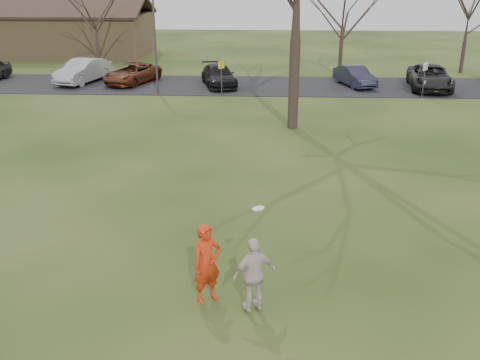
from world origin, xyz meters
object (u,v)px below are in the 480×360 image
at_px(car_1, 83,71).
at_px(building, 33,32).
at_px(lamp_post, 154,27).
at_px(car_5, 355,76).
at_px(player_defender, 207,263).
at_px(car_3, 219,76).
at_px(car_2, 132,73).
at_px(car_6, 430,77).
at_px(catching_play, 254,274).

relative_size(car_1, building, 0.23).
bearing_deg(car_1, lamp_post, -10.95).
bearing_deg(car_5, player_defender, -124.71).
xyz_separation_m(player_defender, car_3, (-1.84, 24.60, -0.26)).
bearing_deg(car_3, building, 128.33).
relative_size(player_defender, car_1, 0.41).
relative_size(car_2, car_5, 1.20).
distance_m(car_6, catching_play, 26.88).
xyz_separation_m(car_3, lamp_post, (-3.60, -2.23, 3.27)).
height_order(car_1, car_6, car_1).
bearing_deg(player_defender, catching_play, -57.97).
bearing_deg(car_5, catching_play, -122.18).
bearing_deg(car_6, building, 164.26).
relative_size(car_1, car_5, 1.22).
distance_m(player_defender, car_1, 27.55).
xyz_separation_m(player_defender, car_1, (-11.01, 25.26, -0.14)).
bearing_deg(player_defender, building, 80.00).
relative_size(car_3, lamp_post, 0.72).
xyz_separation_m(car_1, car_6, (22.62, -0.94, -0.04)).
bearing_deg(car_6, lamp_post, -165.64).
relative_size(player_defender, car_3, 0.42).
bearing_deg(car_1, car_3, 12.38).
relative_size(catching_play, lamp_post, 0.38).
bearing_deg(player_defender, car_3, 57.11).
xyz_separation_m(car_5, building, (-26.43, 12.86, 1.25)).
bearing_deg(catching_play, car_3, 96.66).
distance_m(car_1, car_6, 22.64).
height_order(car_1, building, building).
relative_size(car_3, car_5, 1.17).
bearing_deg(building, car_5, -25.94).
bearing_deg(catching_play, player_defender, 159.20).
xyz_separation_m(car_3, car_5, (8.83, 0.41, -0.02)).
distance_m(building, lamp_post, 20.99).
bearing_deg(car_2, player_defender, -53.60).
xyz_separation_m(player_defender, lamp_post, (-5.44, 22.37, 3.01)).
distance_m(car_1, car_2, 3.34).
distance_m(car_3, car_5, 8.84).
bearing_deg(lamp_post, car_3, 31.82).
relative_size(car_1, car_2, 1.01).
bearing_deg(car_1, building, 140.25).
bearing_deg(car_2, car_1, -161.61).
relative_size(car_2, catching_play, 1.94).
height_order(player_defender, catching_play, catching_play).
bearing_deg(car_5, car_2, 160.19).
bearing_deg(building, lamp_post, -47.91).
xyz_separation_m(car_3, catching_play, (2.92, -25.01, 0.25)).
height_order(car_6, building, building).
relative_size(car_1, lamp_post, 0.75).
height_order(player_defender, car_1, player_defender).
height_order(car_6, lamp_post, lamp_post).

